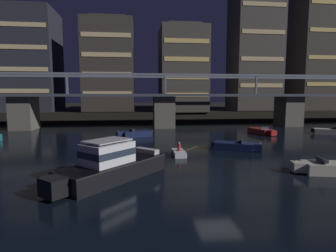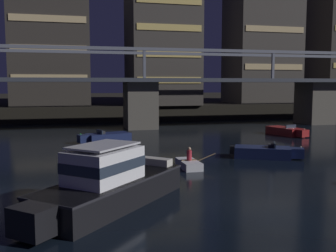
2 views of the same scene
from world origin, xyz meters
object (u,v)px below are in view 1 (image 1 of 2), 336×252
at_px(river_bridge, 164,104).
at_px(cabin_cruiser_near_left, 111,165).
at_px(speedboat_far_left, 330,132).
at_px(speedboat_far_right, 262,131).
at_px(tower_east_tall, 255,48).
at_px(tower_west_tall, 109,66).
at_px(tower_central, 183,70).
at_px(speedboat_near_center, 236,146).
at_px(speedboat_far_center, 136,134).
at_px(tower_west_low, 31,61).
at_px(dinghy_with_paddler, 179,153).
at_px(speedboat_mid_left, 329,168).
at_px(tower_east_low, 320,47).

relative_size(river_bridge, cabin_cruiser_near_left, 12.44).
bearing_deg(speedboat_far_left, speedboat_far_right, 171.50).
height_order(tower_east_tall, speedboat_far_left, tower_east_tall).
distance_m(tower_west_tall, tower_east_tall, 33.93).
bearing_deg(tower_central, speedboat_far_right, -70.24).
bearing_deg(tower_east_tall, speedboat_near_center, -116.28).
relative_size(tower_west_tall, speedboat_far_center, 3.96).
height_order(cabin_cruiser_near_left, speedboat_near_center, cabin_cruiser_near_left).
height_order(river_bridge, tower_central, tower_central).
relative_size(tower_central, speedboat_near_center, 3.81).
distance_m(tower_west_low, tower_central, 34.34).
relative_size(cabin_cruiser_near_left, dinghy_with_paddler, 3.12).
xyz_separation_m(tower_east_tall, speedboat_far_center, (-27.83, -24.37, -16.35)).
relative_size(speedboat_mid_left, speedboat_far_right, 1.00).
height_order(tower_central, speedboat_mid_left, tower_central).
distance_m(tower_west_low, speedboat_far_center, 38.63).
xyz_separation_m(tower_west_tall, cabin_cruiser_near_left, (4.19, -44.60, -11.19)).
height_order(speedboat_far_left, speedboat_far_right, same).
height_order(tower_west_tall, cabin_cruiser_near_left, tower_west_tall).
distance_m(speedboat_mid_left, speedboat_far_right, 20.74).
bearing_deg(speedboat_mid_left, tower_east_tall, 72.86).
distance_m(river_bridge, speedboat_far_right, 17.43).
relative_size(tower_central, speedboat_far_center, 3.66).
bearing_deg(tower_west_tall, speedboat_mid_left, -66.03).
relative_size(cabin_cruiser_near_left, speedboat_far_left, 1.65).
height_order(speedboat_near_center, dinghy_with_paddler, dinghy_with_paddler).
distance_m(tower_east_tall, speedboat_mid_left, 49.09).
distance_m(tower_east_tall, cabin_cruiser_near_left, 55.13).
bearing_deg(cabin_cruiser_near_left, speedboat_far_right, 44.43).
bearing_deg(cabin_cruiser_near_left, tower_east_tall, 56.15).
bearing_deg(tower_east_low, tower_east_tall, -173.01).
bearing_deg(tower_east_low, speedboat_mid_left, -124.34).
bearing_deg(speedboat_far_left, tower_east_low, 58.07).
xyz_separation_m(speedboat_near_center, speedboat_mid_left, (3.70, -9.10, 0.00)).
distance_m(tower_west_low, speedboat_mid_left, 62.09).
relative_size(river_bridge, speedboat_mid_left, 19.41).
bearing_deg(tower_central, dinghy_with_paddler, -100.18).
xyz_separation_m(tower_east_low, cabin_cruiser_near_left, (-47.52, -46.11, -16.84)).
relative_size(cabin_cruiser_near_left, speedboat_near_center, 1.64).
xyz_separation_m(tower_east_tall, tower_east_low, (18.09, 2.22, 1.13)).
bearing_deg(speedboat_mid_left, speedboat_far_left, 52.34).
bearing_deg(river_bridge, tower_central, 66.24).
distance_m(speedboat_mid_left, speedboat_far_left, 23.69).
distance_m(tower_east_tall, speedboat_far_right, 30.43).
bearing_deg(tower_west_tall, speedboat_near_center, -65.57).
bearing_deg(speedboat_far_left, tower_central, 126.85).
bearing_deg(tower_east_low, dinghy_with_paddler, -136.80).
distance_m(tower_east_low, dinghy_with_paddler, 59.98).
height_order(tower_west_tall, tower_east_tall, tower_east_tall).
height_order(tower_east_low, dinghy_with_paddler, tower_east_low).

